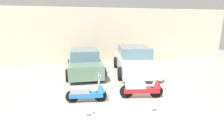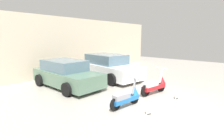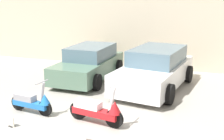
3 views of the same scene
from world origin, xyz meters
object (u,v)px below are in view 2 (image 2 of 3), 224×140
object	(u,v)px
scooter_front_right	(155,85)
placard_near_left_scooter	(149,111)
car_rear_left	(67,74)
scooter_front_left	(127,97)
placard_near_right_scooter	(176,96)
car_rear_center	(108,67)

from	to	relation	value
scooter_front_right	placard_near_left_scooter	world-z (taller)	scooter_front_right
scooter_front_right	car_rear_left	xyz separation A→B (m)	(-1.94, 3.88, 0.25)
scooter_front_left	car_rear_left	size ratio (longest dim) A/B	0.36
scooter_front_left	scooter_front_right	distance (m)	2.03
placard_near_right_scooter	scooter_front_right	bearing A→B (deg)	89.94
car_rear_left	placard_near_left_scooter	xyz separation A→B (m)	(-0.13, -4.76, -0.53)
scooter_front_right	placard_near_right_scooter	size ratio (longest dim) A/B	6.20
scooter_front_left	car_rear_left	distance (m)	3.86
scooter_front_right	car_rear_left	distance (m)	4.35
car_rear_center	car_rear_left	bearing A→B (deg)	-88.27
scooter_front_right	placard_near_left_scooter	distance (m)	2.26
car_rear_center	placard_near_left_scooter	xyz separation A→B (m)	(-2.90, -4.46, -0.59)
car_rear_left	placard_near_left_scooter	distance (m)	4.79
scooter_front_right	car_rear_left	world-z (taller)	car_rear_left
placard_near_right_scooter	placard_near_left_scooter	bearing A→B (deg)	177.30
scooter_front_left	placard_near_left_scooter	size ratio (longest dim) A/B	5.55
scooter_front_left	placard_near_left_scooter	distance (m)	0.95
car_rear_left	placard_near_left_scooter	world-z (taller)	car_rear_left
scooter_front_left	placard_near_right_scooter	size ratio (longest dim) A/B	5.55
scooter_front_left	placard_near_right_scooter	world-z (taller)	scooter_front_left
scooter_front_right	car_rear_center	bearing A→B (deg)	86.36
car_rear_left	scooter_front_left	bearing A→B (deg)	-0.91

